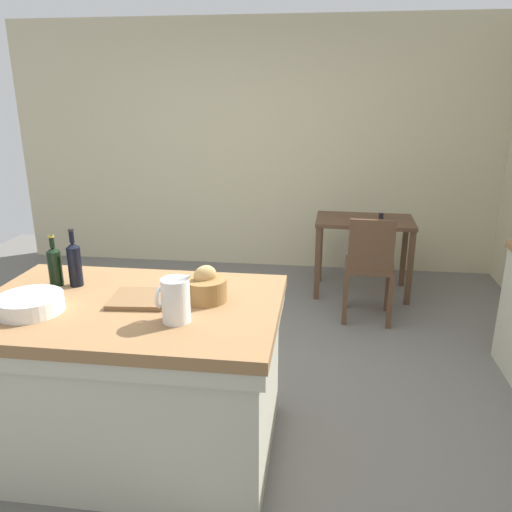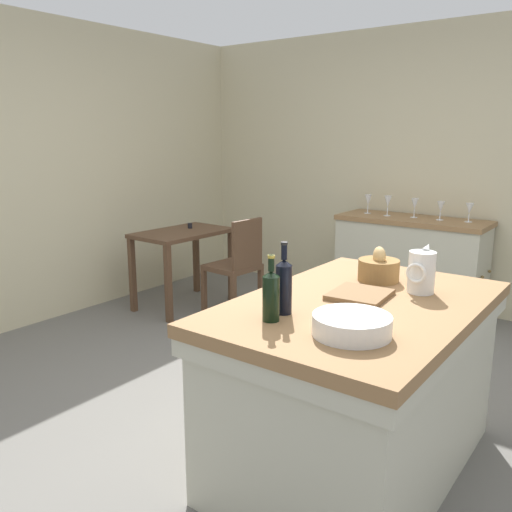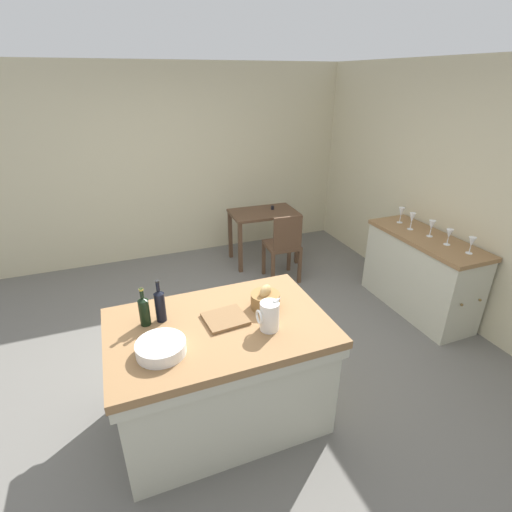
# 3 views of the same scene
# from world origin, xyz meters

# --- Properties ---
(ground_plane) EXTENTS (6.76, 6.76, 0.00)m
(ground_plane) POSITION_xyz_m (0.00, 0.00, 0.00)
(ground_plane) COLOR #66635E
(wall_back) EXTENTS (5.32, 0.12, 2.60)m
(wall_back) POSITION_xyz_m (0.00, 2.60, 1.30)
(wall_back) COLOR beige
(wall_back) RESTS_ON ground
(wall_right) EXTENTS (0.12, 5.20, 2.60)m
(wall_right) POSITION_xyz_m (2.60, 0.00, 1.30)
(wall_right) COLOR beige
(wall_right) RESTS_ON ground
(island_table) EXTENTS (1.52, 0.99, 0.86)m
(island_table) POSITION_xyz_m (-0.22, -0.64, 0.47)
(island_table) COLOR olive
(island_table) RESTS_ON ground
(side_cabinet) EXTENTS (0.52, 1.35, 0.88)m
(side_cabinet) POSITION_xyz_m (2.26, 0.05, 0.44)
(side_cabinet) COLOR olive
(side_cabinet) RESTS_ON ground
(writing_desk) EXTENTS (0.92, 0.59, 0.78)m
(writing_desk) POSITION_xyz_m (1.13, 1.84, 0.61)
(writing_desk) COLOR #513826
(writing_desk) RESTS_ON ground
(wooden_chair) EXTENTS (0.43, 0.43, 0.91)m
(wooden_chair) POSITION_xyz_m (1.13, 1.19, 0.50)
(wooden_chair) COLOR #513826
(wooden_chair) RESTS_ON ground
(pitcher) EXTENTS (0.17, 0.13, 0.25)m
(pitcher) POSITION_xyz_m (0.08, -0.82, 0.97)
(pitcher) COLOR white
(pitcher) RESTS_ON island_table
(wash_bowl) EXTENTS (0.31, 0.31, 0.08)m
(wash_bowl) POSITION_xyz_m (-0.64, -0.81, 0.90)
(wash_bowl) COLOR white
(wash_bowl) RESTS_ON island_table
(bread_basket) EXTENTS (0.22, 0.22, 0.18)m
(bread_basket) POSITION_xyz_m (0.16, -0.56, 0.93)
(bread_basket) COLOR olive
(bread_basket) RESTS_ON island_table
(cutting_board) EXTENTS (0.30, 0.28, 0.02)m
(cutting_board) POSITION_xyz_m (-0.17, -0.61, 0.88)
(cutting_board) COLOR brown
(cutting_board) RESTS_ON island_table
(wine_bottle_dark) EXTENTS (0.07, 0.07, 0.32)m
(wine_bottle_dark) POSITION_xyz_m (-0.58, -0.45, 0.99)
(wine_bottle_dark) COLOR black
(wine_bottle_dark) RESTS_ON island_table
(wine_bottle_amber) EXTENTS (0.07, 0.07, 0.28)m
(wine_bottle_amber) POSITION_xyz_m (-0.69, -0.46, 0.98)
(wine_bottle_amber) COLOR black
(wine_bottle_amber) RESTS_ON island_table
(wine_glass_far_left) EXTENTS (0.07, 0.07, 0.16)m
(wine_glass_far_left) POSITION_xyz_m (2.32, -0.42, 1.00)
(wine_glass_far_left) COLOR white
(wine_glass_far_left) RESTS_ON side_cabinet
(wine_glass_left) EXTENTS (0.07, 0.07, 0.16)m
(wine_glass_left) POSITION_xyz_m (2.28, -0.19, 1.00)
(wine_glass_left) COLOR white
(wine_glass_left) RESTS_ON side_cabinet
(wine_glass_middle) EXTENTS (0.07, 0.07, 0.18)m
(wine_glass_middle) POSITION_xyz_m (2.29, 0.05, 1.00)
(wine_glass_middle) COLOR white
(wine_glass_middle) RESTS_ON side_cabinet
(wine_glass_right) EXTENTS (0.07, 0.07, 0.19)m
(wine_glass_right) POSITION_xyz_m (2.24, 0.28, 1.01)
(wine_glass_right) COLOR white
(wine_glass_right) RESTS_ON side_cabinet
(wine_glass_far_right) EXTENTS (0.07, 0.07, 0.18)m
(wine_glass_far_right) POSITION_xyz_m (2.27, 0.50, 1.01)
(wine_glass_far_right) COLOR white
(wine_glass_far_right) RESTS_ON side_cabinet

